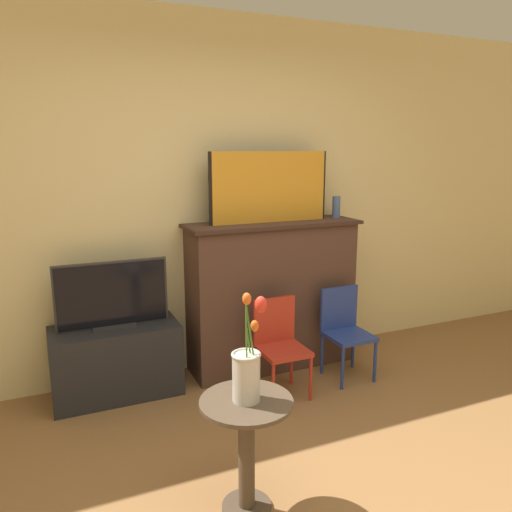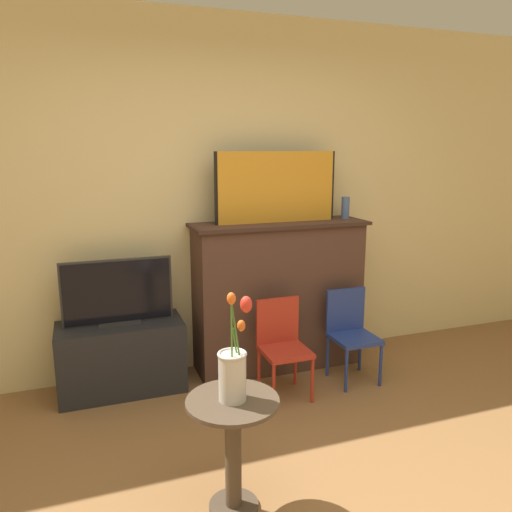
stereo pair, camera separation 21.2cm
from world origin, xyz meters
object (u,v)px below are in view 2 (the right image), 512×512
chair_blue (351,329)px  chair_red (282,341)px  tv_monitor (118,293)px  painting (277,187)px  vase_tulips (233,369)px

chair_blue → chair_red: bearing=-174.9°
chair_red → tv_monitor: bearing=158.0°
painting → tv_monitor: bearing=-178.8°
tv_monitor → vase_tulips: (0.40, -1.45, -0.00)m
painting → chair_blue: size_ratio=1.41×
painting → chair_red: size_ratio=1.41×
chair_red → vase_tulips: bearing=-123.5°
painting → vase_tulips: painting is taller
painting → chair_red: 1.15m
tv_monitor → chair_blue: bearing=-13.0°
tv_monitor → chair_red: size_ratio=1.11×
tv_monitor → painting: bearing=1.2°
tv_monitor → chair_blue: size_ratio=1.11×
tv_monitor → chair_red: 1.21m
vase_tulips → tv_monitor: bearing=105.5°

